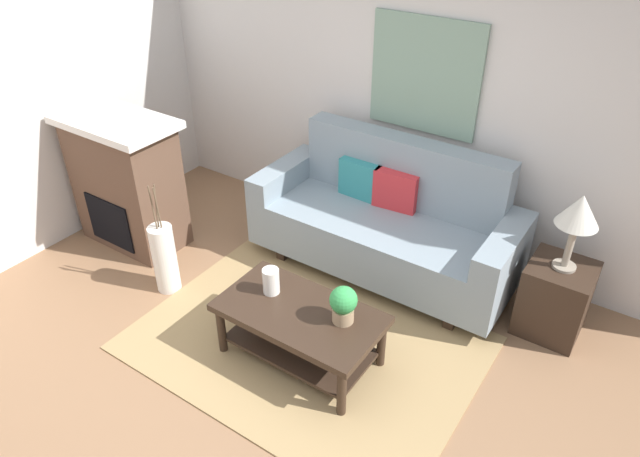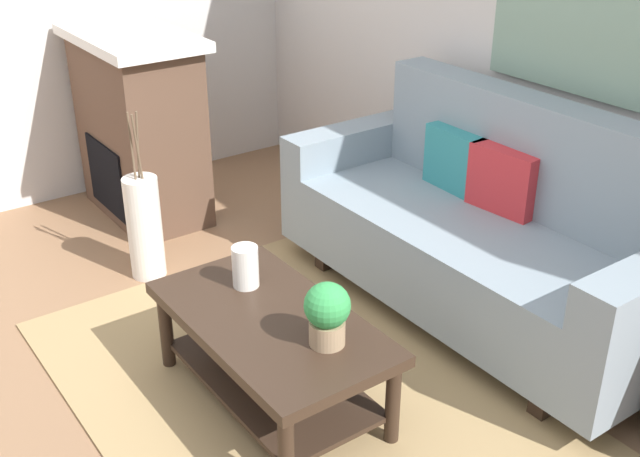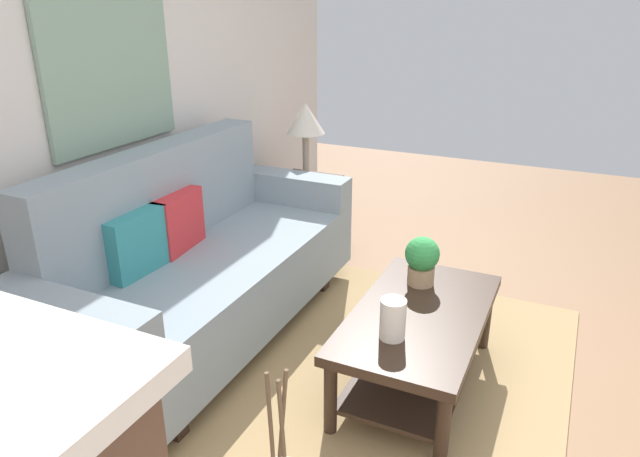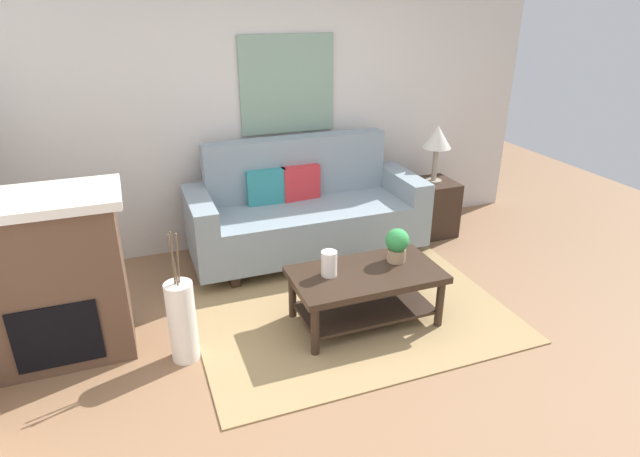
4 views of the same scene
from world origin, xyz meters
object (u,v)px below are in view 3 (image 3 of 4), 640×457
Objects in this scene: framed_painting at (110,61)px; coffee_table at (418,332)px; couch at (200,267)px; table_lamp at (306,122)px; side_table at (306,214)px; throw_pillow_teal at (136,243)px; potted_plant_tabletop at (422,259)px; throw_pillow_crimson at (178,222)px; tabletop_vase at (393,319)px.

coffee_table is at bearing -88.81° from framed_painting.
couch is 1.19m from framed_painting.
coffee_table is at bearing -136.55° from table_lamp.
framed_painting is at bearing 90.00° from couch.
side_table is 0.71m from table_lamp.
side_table is (1.70, -0.12, -0.40)m from throw_pillow_teal.
throw_pillow_crimson is at bearing 103.90° from potted_plant_tabletop.
throw_pillow_teal is 0.97m from framed_painting.
throw_pillow_teal is at bearing 180.00° from throw_pillow_crimson.
throw_pillow_crimson is 0.33× the size of coffee_table.
couch is at bearing -179.57° from side_table.
tabletop_vase is 0.33× the size of table_lamp.
tabletop_vase is 2.03m from side_table.
coffee_table is 2.10m from framed_painting.
coffee_table is 1.84m from side_table.
side_table is 0.98× the size of table_lamp.
throw_pillow_teal is 1.48m from coffee_table.
coffee_table is (0.37, -1.38, -0.37)m from throw_pillow_teal.
framed_painting reaches higher than tabletop_vase.
tabletop_vase is (0.09, -1.33, -0.16)m from throw_pillow_teal.
potted_plant_tabletop is 0.47× the size of side_table.
couch reaches higher than side_table.
throw_pillow_crimson is 0.64× the size of side_table.
throw_pillow_teal reaches higher than side_table.
couch is at bearing -90.00° from throw_pillow_crimson.
throw_pillow_teal is at bearing 176.10° from side_table.
side_table is at bearing 0.43° from couch.
framed_painting reaches higher than table_lamp.
potted_plant_tabletop is at bearing -74.67° from couch.
framed_painting is (0.33, 0.34, 0.84)m from throw_pillow_teal.
couch is at bearing 91.63° from coffee_table.
framed_painting is at bearing 161.57° from table_lamp.
table_lamp is at bearing 0.00° from side_table.
potted_plant_tabletop is (0.29, 0.08, 0.26)m from coffee_table.
throw_pillow_crimson is 1.41m from table_lamp.
table_lamp is at bearing -18.43° from framed_painting.
potted_plant_tabletop is at bearing -63.36° from throw_pillow_teal.
tabletop_vase is at bearing -142.91° from table_lamp.
throw_pillow_teal reaches higher than coffee_table.
framed_painting is (-1.37, 0.46, 1.24)m from side_table.
throw_pillow_teal is 1.75m from side_table.
throw_pillow_crimson is 1.35m from potted_plant_tabletop.
throw_pillow_teal is at bearing -134.15° from framed_painting.
throw_pillow_teal is 0.33× the size of coffee_table.
tabletop_vase is (-0.24, -1.21, 0.09)m from couch.
throw_pillow_teal and throw_pillow_crimson have the same top height.
throw_pillow_teal is at bearing 159.11° from couch.
framed_painting reaches higher than throw_pillow_crimson.
table_lamp is at bearing -3.90° from throw_pillow_teal.
couch is at bearing 105.33° from potted_plant_tabletop.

